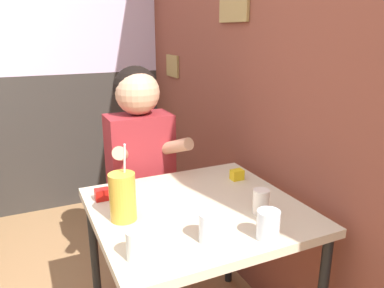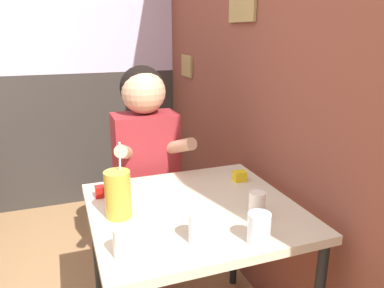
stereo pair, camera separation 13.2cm
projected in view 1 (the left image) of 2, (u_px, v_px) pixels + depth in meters
The scene contains 10 objects.
brick_wall_right at pixel (224, 44), 2.17m from camera, with size 0.08×4.22×2.70m.
main_table at pixel (197, 222), 1.58m from camera, with size 0.84×0.80×0.73m.
person_seated at pixel (141, 171), 2.04m from camera, with size 0.42×0.42×1.26m.
cocktail_pitcher at pixel (123, 197), 1.42m from camera, with size 0.10×0.10×0.31m.
glass_near_pitcher at pixel (210, 227), 1.29m from camera, with size 0.08×0.08×0.10m.
glass_center at pixel (137, 245), 1.18m from camera, with size 0.07×0.07×0.10m.
glass_far_side at pixel (261, 202), 1.48m from camera, with size 0.06×0.06×0.10m.
glass_by_brick at pixel (268, 225), 1.30m from camera, with size 0.08×0.08×0.11m.
condiment_ketchup at pixel (102, 194), 1.61m from camera, with size 0.06×0.04×0.05m.
condiment_mustard at pixel (237, 175), 1.83m from camera, with size 0.06×0.04×0.05m.
Camera 1 is at (0.17, -0.85, 1.43)m, focal length 35.00 mm.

